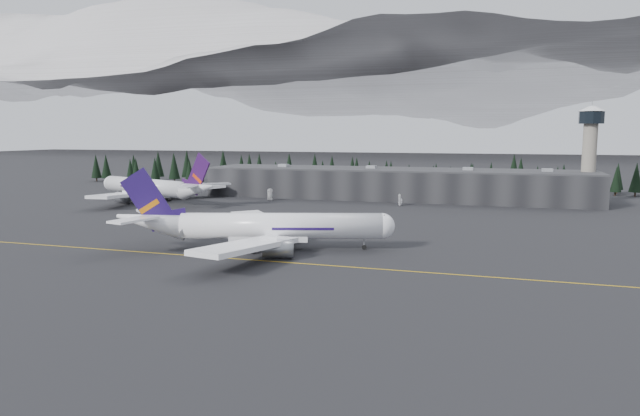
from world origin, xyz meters
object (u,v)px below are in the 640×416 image
(terminal, at_px, (394,184))
(jet_parked, at_px, (155,188))
(jet_main, at_px, (257,227))
(gse_vehicle_b, at_px, (400,204))
(control_tower, at_px, (590,144))
(gse_vehicle_a, at_px, (270,199))

(terminal, bearing_deg, jet_parked, -155.01)
(terminal, xyz_separation_m, jet_main, (-12.13, -116.04, -0.81))
(gse_vehicle_b, bearing_deg, control_tower, 93.92)
(jet_main, relative_size, jet_parked, 0.97)
(terminal, distance_m, control_tower, 76.98)
(terminal, bearing_deg, gse_vehicle_a, -154.79)
(terminal, bearing_deg, gse_vehicle_b, -74.48)
(jet_main, height_order, gse_vehicle_b, jet_main)
(jet_main, bearing_deg, gse_vehicle_a, 93.75)
(terminal, height_order, gse_vehicle_b, terminal)
(control_tower, xyz_separation_m, gse_vehicle_b, (-68.37, -26.86, -22.64))
(control_tower, distance_m, jet_main, 148.60)
(jet_parked, xyz_separation_m, gse_vehicle_b, (95.86, 17.72, -4.97))
(control_tower, height_order, gse_vehicle_b, control_tower)
(terminal, height_order, jet_main, jet_main)
(jet_main, relative_size, gse_vehicle_a, 13.33)
(jet_main, relative_size, gse_vehicle_b, 14.39)
(jet_parked, bearing_deg, control_tower, -144.01)
(jet_parked, bearing_deg, terminal, -134.21)
(terminal, distance_m, jet_main, 116.68)
(jet_main, bearing_deg, gse_vehicle_b, 61.65)
(gse_vehicle_a, height_order, gse_vehicle_b, gse_vehicle_b)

